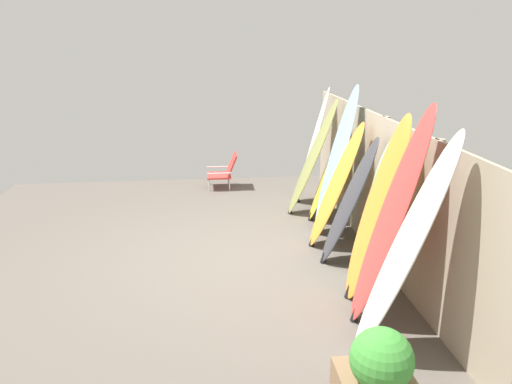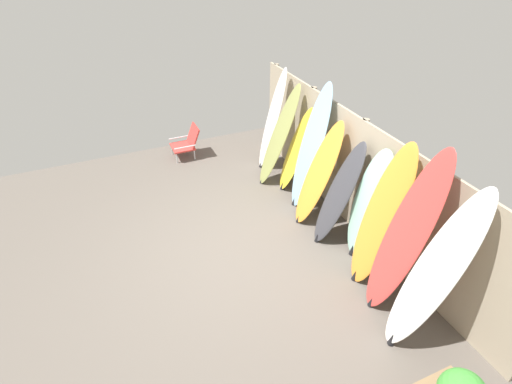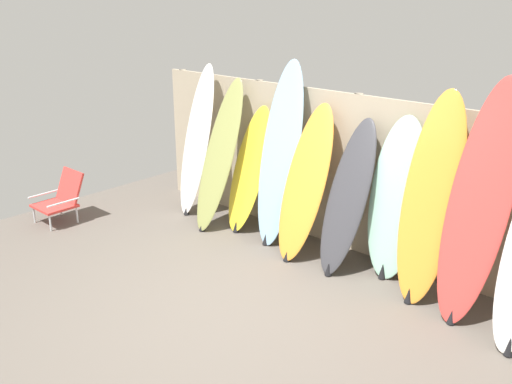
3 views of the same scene
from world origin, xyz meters
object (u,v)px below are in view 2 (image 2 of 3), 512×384
(surfboard_white_0, at_px, (272,120))
(surfboard_red_8, at_px, (406,235))
(surfboard_seafoam_6, at_px, (369,206))
(surfboard_white_9, at_px, (435,273))
(surfboard_skyblue_3, at_px, (311,149))
(surfboard_olive_1, at_px, (279,136))
(surfboard_charcoal_5, at_px, (339,195))
(surfboard_orange_7, at_px, (381,218))
(surfboard_yellow_2, at_px, (296,151))
(beach_chair, at_px, (187,142))
(surfboard_orange_4, at_px, (318,174))

(surfboard_white_0, height_order, surfboard_red_8, surfboard_red_8)
(surfboard_seafoam_6, distance_m, surfboard_white_9, 1.50)
(surfboard_skyblue_3, xyz_separation_m, surfboard_seafoam_6, (1.46, 0.11, -0.22))
(surfboard_red_8, distance_m, surfboard_white_9, 0.57)
(surfboard_white_0, relative_size, surfboard_seafoam_6, 1.16)
(surfboard_white_0, relative_size, surfboard_skyblue_3, 0.93)
(surfboard_olive_1, bearing_deg, surfboard_charcoal_5, 1.69)
(surfboard_seafoam_6, xyz_separation_m, surfboard_orange_7, (0.44, -0.17, 0.16))
(surfboard_yellow_2, xyz_separation_m, surfboard_charcoal_5, (1.52, -0.11, 0.04))
(surfboard_olive_1, height_order, surfboard_red_8, surfboard_red_8)
(surfboard_white_0, bearing_deg, beach_chair, -125.94)
(surfboard_white_0, xyz_separation_m, surfboard_red_8, (3.78, -0.08, 0.11))
(surfboard_orange_7, distance_m, surfboard_red_8, 0.47)
(surfboard_skyblue_3, height_order, surfboard_orange_4, surfboard_skyblue_3)
(surfboard_orange_4, relative_size, surfboard_charcoal_5, 1.05)
(surfboard_white_9, relative_size, beach_chair, 3.17)
(surfboard_olive_1, xyz_separation_m, surfboard_charcoal_5, (1.86, 0.05, -0.11))
(surfboard_white_0, xyz_separation_m, surfboard_white_9, (4.33, -0.16, 0.04))
(surfboard_skyblue_3, bearing_deg, surfboard_seafoam_6, 4.26)
(surfboard_orange_4, xyz_separation_m, surfboard_seafoam_6, (1.00, 0.21, -0.01))
(surfboard_white_0, distance_m, surfboard_seafoam_6, 2.88)
(surfboard_orange_4, distance_m, surfboard_white_9, 2.46)
(surfboard_skyblue_3, bearing_deg, surfboard_white_9, -3.40)
(surfboard_orange_4, bearing_deg, surfboard_yellow_2, 172.43)
(surfboard_olive_1, xyz_separation_m, surfboard_yellow_2, (0.34, 0.16, -0.16))
(surfboard_orange_4, distance_m, surfboard_orange_7, 1.45)
(surfboard_white_0, height_order, surfboard_yellow_2, surfboard_white_0)
(surfboard_seafoam_6, relative_size, beach_chair, 2.61)
(surfboard_white_0, bearing_deg, surfboard_olive_1, -12.36)
(surfboard_orange_7, xyz_separation_m, beach_chair, (-4.35, -1.39, -0.67))
(surfboard_olive_1, bearing_deg, surfboard_seafoam_6, 6.10)
(surfboard_charcoal_5, xyz_separation_m, surfboard_white_9, (1.92, -0.09, 0.22))
(surfboard_olive_1, relative_size, surfboard_skyblue_3, 0.87)
(surfboard_charcoal_5, distance_m, surfboard_red_8, 1.39)
(surfboard_red_8, bearing_deg, surfboard_seafoam_6, 167.38)
(surfboard_white_0, relative_size, surfboard_charcoal_5, 1.22)
(surfboard_yellow_2, xyz_separation_m, surfboard_orange_4, (0.98, -0.13, 0.09))
(surfboard_white_0, height_order, surfboard_olive_1, surfboard_white_0)
(surfboard_olive_1, bearing_deg, surfboard_yellow_2, 25.31)
(surfboard_orange_7, distance_m, beach_chair, 4.62)
(surfboard_olive_1, bearing_deg, surfboard_white_0, 167.64)
(surfboard_orange_7, distance_m, surfboard_white_9, 1.03)
(surfboard_orange_4, bearing_deg, surfboard_white_0, 177.29)
(surfboard_yellow_2, bearing_deg, surfboard_red_8, -2.35)
(surfboard_white_9, bearing_deg, surfboard_seafoam_6, 169.09)
(surfboard_white_0, distance_m, surfboard_yellow_2, 0.93)
(surfboard_yellow_2, bearing_deg, surfboard_orange_7, -1.99)
(surfboard_white_0, bearing_deg, surfboard_yellow_2, 2.61)
(surfboard_olive_1, height_order, surfboard_charcoal_5, surfboard_olive_1)
(surfboard_charcoal_5, distance_m, surfboard_seafoam_6, 0.49)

